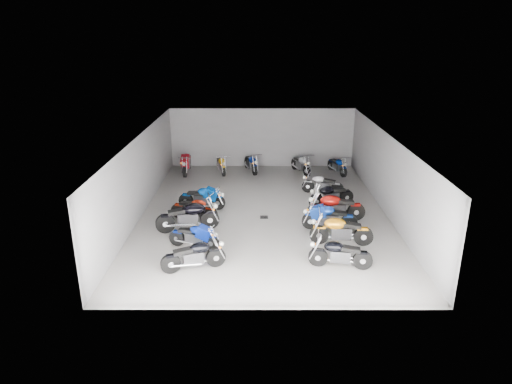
{
  "coord_description": "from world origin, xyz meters",
  "views": [
    {
      "loc": [
        -0.31,
        -17.55,
        7.09
      ],
      "look_at": [
        -0.33,
        -0.26,
        1.0
      ],
      "focal_mm": 32.0,
      "sensor_mm": 36.0,
      "label": 1
    }
  ],
  "objects_px": {
    "drain_grate": "(264,217)",
    "motorcycle_right_f": "(322,184)",
    "motorcycle_right_d": "(335,207)",
    "motorcycle_left_d": "(195,209)",
    "motorcycle_back_c": "(251,163)",
    "motorcycle_right_b": "(341,231)",
    "motorcycle_back_a": "(187,163)",
    "motorcycle_left_c": "(188,216)",
    "motorcycle_back_b": "(221,164)",
    "motorcycle_back_f": "(338,165)",
    "motorcycle_right_e": "(331,195)",
    "motorcycle_left_a": "(194,255)",
    "motorcycle_right_c": "(329,217)",
    "motorcycle_left_e": "(202,198)",
    "motorcycle_back_e": "(301,164)",
    "motorcycle_right_a": "(340,254)",
    "motorcycle_left_b": "(194,236)"
  },
  "relations": [
    {
      "from": "motorcycle_left_e",
      "to": "motorcycle_back_f",
      "type": "height_order",
      "value": "motorcycle_left_e"
    },
    {
      "from": "motorcycle_left_c",
      "to": "motorcycle_back_f",
      "type": "distance_m",
      "value": 9.98
    },
    {
      "from": "motorcycle_left_b",
      "to": "motorcycle_right_c",
      "type": "height_order",
      "value": "motorcycle_right_c"
    },
    {
      "from": "drain_grate",
      "to": "motorcycle_back_b",
      "type": "relative_size",
      "value": 0.17
    },
    {
      "from": "motorcycle_right_b",
      "to": "motorcycle_back_e",
      "type": "bearing_deg",
      "value": 9.12
    },
    {
      "from": "motorcycle_left_c",
      "to": "motorcycle_back_c",
      "type": "height_order",
      "value": "motorcycle_left_c"
    },
    {
      "from": "motorcycle_left_a",
      "to": "motorcycle_back_c",
      "type": "relative_size",
      "value": 1.02
    },
    {
      "from": "motorcycle_left_a",
      "to": "motorcycle_left_d",
      "type": "xyz_separation_m",
      "value": [
        -0.5,
        4.02,
        -0.02
      ]
    },
    {
      "from": "motorcycle_back_e",
      "to": "motorcycle_right_f",
      "type": "bearing_deg",
      "value": 80.73
    },
    {
      "from": "motorcycle_left_d",
      "to": "motorcycle_right_f",
      "type": "xyz_separation_m",
      "value": [
        5.47,
        3.12,
        -0.01
      ]
    },
    {
      "from": "motorcycle_left_a",
      "to": "motorcycle_right_c",
      "type": "relative_size",
      "value": 0.96
    },
    {
      "from": "motorcycle_right_a",
      "to": "motorcycle_right_f",
      "type": "distance_m",
      "value": 7.02
    },
    {
      "from": "motorcycle_left_e",
      "to": "motorcycle_back_b",
      "type": "xyz_separation_m",
      "value": [
        0.42,
        5.18,
        -0.02
      ]
    },
    {
      "from": "drain_grate",
      "to": "motorcycle_back_a",
      "type": "relative_size",
      "value": 0.14
    },
    {
      "from": "drain_grate",
      "to": "motorcycle_back_a",
      "type": "xyz_separation_m",
      "value": [
        -4.0,
        6.13,
        0.55
      ]
    },
    {
      "from": "drain_grate",
      "to": "motorcycle_left_d",
      "type": "distance_m",
      "value": 2.81
    },
    {
      "from": "motorcycle_left_d",
      "to": "motorcycle_back_c",
      "type": "relative_size",
      "value": 0.98
    },
    {
      "from": "motorcycle_left_b",
      "to": "motorcycle_right_f",
      "type": "xyz_separation_m",
      "value": [
        5.15,
        5.64,
        0.02
      ]
    },
    {
      "from": "motorcycle_left_d",
      "to": "motorcycle_back_b",
      "type": "bearing_deg",
      "value": -167.25
    },
    {
      "from": "motorcycle_right_d",
      "to": "motorcycle_back_e",
      "type": "height_order",
      "value": "motorcycle_right_d"
    },
    {
      "from": "motorcycle_right_c",
      "to": "motorcycle_back_e",
      "type": "bearing_deg",
      "value": 10.26
    },
    {
      "from": "motorcycle_right_f",
      "to": "motorcycle_back_f",
      "type": "bearing_deg",
      "value": -5.5
    },
    {
      "from": "motorcycle_back_a",
      "to": "motorcycle_back_f",
      "type": "relative_size",
      "value": 1.25
    },
    {
      "from": "motorcycle_back_b",
      "to": "motorcycle_left_a",
      "type": "bearing_deg",
      "value": 75.38
    },
    {
      "from": "motorcycle_right_f",
      "to": "motorcycle_back_f",
      "type": "height_order",
      "value": "motorcycle_right_f"
    },
    {
      "from": "motorcycle_right_e",
      "to": "motorcycle_left_c",
      "type": "bearing_deg",
      "value": 93.66
    },
    {
      "from": "motorcycle_left_d",
      "to": "motorcycle_right_b",
      "type": "bearing_deg",
      "value": 85.59
    },
    {
      "from": "motorcycle_left_b",
      "to": "motorcycle_back_f",
      "type": "height_order",
      "value": "motorcycle_back_f"
    },
    {
      "from": "motorcycle_back_a",
      "to": "motorcycle_left_b",
      "type": "bearing_deg",
      "value": 98.61
    },
    {
      "from": "motorcycle_back_e",
      "to": "motorcycle_back_a",
      "type": "bearing_deg",
      "value": -21.07
    },
    {
      "from": "motorcycle_back_a",
      "to": "motorcycle_left_c",
      "type": "bearing_deg",
      "value": 97.45
    },
    {
      "from": "motorcycle_right_e",
      "to": "motorcycle_back_a",
      "type": "xyz_separation_m",
      "value": [
        -6.87,
        4.88,
        0.05
      ]
    },
    {
      "from": "drain_grate",
      "to": "motorcycle_right_f",
      "type": "bearing_deg",
      "value": 46.49
    },
    {
      "from": "motorcycle_left_a",
      "to": "motorcycle_back_e",
      "type": "height_order",
      "value": "motorcycle_left_a"
    },
    {
      "from": "motorcycle_right_e",
      "to": "motorcycle_back_f",
      "type": "height_order",
      "value": "motorcycle_right_e"
    },
    {
      "from": "motorcycle_left_c",
      "to": "motorcycle_left_d",
      "type": "relative_size",
      "value": 1.22
    },
    {
      "from": "motorcycle_left_b",
      "to": "motorcycle_left_c",
      "type": "relative_size",
      "value": 0.77
    },
    {
      "from": "motorcycle_right_b",
      "to": "motorcycle_right_c",
      "type": "xyz_separation_m",
      "value": [
        -0.22,
        1.26,
        -0.03
      ]
    },
    {
      "from": "motorcycle_right_f",
      "to": "motorcycle_right_c",
      "type": "bearing_deg",
      "value": -167.98
    },
    {
      "from": "drain_grate",
      "to": "motorcycle_right_f",
      "type": "relative_size",
      "value": 0.17
    },
    {
      "from": "motorcycle_left_a",
      "to": "motorcycle_left_c",
      "type": "relative_size",
      "value": 0.85
    },
    {
      "from": "motorcycle_left_d",
      "to": "motorcycle_back_f",
      "type": "distance_m",
      "value": 9.18
    },
    {
      "from": "motorcycle_right_d",
      "to": "motorcycle_right_e",
      "type": "height_order",
      "value": "motorcycle_right_d"
    },
    {
      "from": "motorcycle_left_a",
      "to": "motorcycle_right_d",
      "type": "height_order",
      "value": "motorcycle_right_d"
    },
    {
      "from": "motorcycle_back_c",
      "to": "motorcycle_back_e",
      "type": "xyz_separation_m",
      "value": [
        2.64,
        -0.24,
        0.01
      ]
    },
    {
      "from": "motorcycle_left_c",
      "to": "motorcycle_back_b",
      "type": "xyz_separation_m",
      "value": [
        0.68,
        7.45,
        -0.11
      ]
    },
    {
      "from": "motorcycle_right_a",
      "to": "motorcycle_back_b",
      "type": "relative_size",
      "value": 1.05
    },
    {
      "from": "motorcycle_right_d",
      "to": "motorcycle_back_f",
      "type": "distance_m",
      "value": 6.36
    },
    {
      "from": "motorcycle_right_d",
      "to": "motorcycle_right_f",
      "type": "distance_m",
      "value": 3.12
    },
    {
      "from": "motorcycle_right_a",
      "to": "motorcycle_right_e",
      "type": "height_order",
      "value": "motorcycle_right_e"
    }
  ]
}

